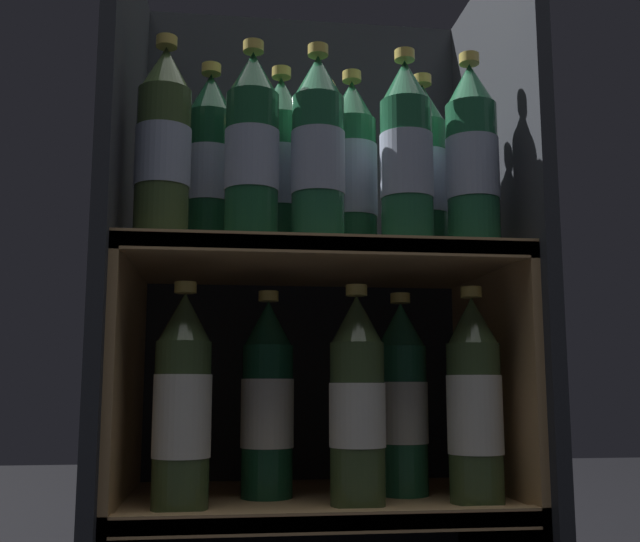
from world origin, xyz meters
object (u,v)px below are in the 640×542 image
at_px(bottle_upper_back_1, 281,169).
at_px(bottle_lower_front_0, 182,404).
at_px(bottle_lower_front_1, 357,403).
at_px(bottle_upper_front_3, 406,157).
at_px(bottle_upper_back_2, 352,172).
at_px(bottle_lower_front_2, 474,403).
at_px(bottle_lower_back_0, 267,402).
at_px(bottle_upper_front_1, 252,151).
at_px(bottle_upper_front_0, 163,147).
at_px(bottle_lower_back_1, 402,402).
at_px(bottle_upper_back_0, 209,166).
at_px(bottle_upper_back_3, 424,175).
at_px(bottle_upper_front_2, 318,153).
at_px(bottle_upper_front_4, 472,159).

relative_size(bottle_upper_back_1, bottle_lower_front_0, 1.00).
bearing_deg(bottle_lower_front_1, bottle_upper_front_3, 0.00).
distance_m(bottle_upper_back_2, bottle_lower_front_0, 0.41).
bearing_deg(bottle_lower_front_2, bottle_lower_back_0, 163.18).
bearing_deg(bottle_upper_front_1, bottle_lower_front_0, -180.00).
bearing_deg(bottle_upper_front_0, bottle_upper_front_1, 0.00).
relative_size(bottle_lower_front_0, bottle_lower_back_0, 1.00).
xyz_separation_m(bottle_upper_front_0, bottle_upper_back_2, (0.27, 0.08, -0.00)).
relative_size(bottle_upper_front_0, bottle_lower_front_2, 1.00).
bearing_deg(bottle_upper_back_2, bottle_lower_back_1, 0.00).
distance_m(bottle_upper_back_2, bottle_lower_back_0, 0.35).
relative_size(bottle_upper_front_0, bottle_upper_back_1, 1.00).
height_order(bottle_upper_back_2, bottle_lower_front_1, bottle_upper_back_2).
xyz_separation_m(bottle_upper_back_1, bottle_lower_front_2, (0.25, -0.08, -0.33)).
bearing_deg(bottle_lower_front_2, bottle_upper_back_0, 167.15).
relative_size(bottle_upper_front_1, bottle_upper_back_3, 1.00).
bearing_deg(bottle_lower_front_0, bottle_upper_front_2, 0.00).
relative_size(bottle_upper_front_2, bottle_upper_back_3, 1.00).
height_order(bottle_upper_front_2, bottle_upper_back_1, same).
distance_m(bottle_upper_back_1, bottle_lower_back_0, 0.33).
bearing_deg(bottle_upper_front_2, bottle_lower_front_2, 0.00).
bearing_deg(bottle_upper_front_3, bottle_lower_front_1, -180.00).
bearing_deg(bottle_lower_back_1, bottle_upper_front_3, -95.30).
height_order(bottle_upper_front_2, bottle_upper_front_4, same).
distance_m(bottle_upper_front_0, bottle_lower_back_1, 0.48).
xyz_separation_m(bottle_upper_front_2, bottle_lower_front_2, (0.21, 0.00, -0.33)).
xyz_separation_m(bottle_upper_back_2, bottle_lower_front_1, (-0.01, -0.08, -0.33)).
bearing_deg(bottle_lower_front_1, bottle_lower_back_1, 45.96).
relative_size(bottle_upper_back_0, bottle_lower_back_1, 1.00).
relative_size(bottle_upper_front_4, bottle_upper_back_0, 1.00).
bearing_deg(bottle_upper_front_3, bottle_lower_front_0, -180.00).
distance_m(bottle_lower_front_2, bottle_lower_back_1, 0.11).
bearing_deg(bottle_upper_front_4, bottle_upper_back_1, 162.69).
bearing_deg(bottle_upper_front_0, bottle_lower_front_0, -0.00).
relative_size(bottle_upper_back_0, bottle_lower_front_1, 1.00).
bearing_deg(bottle_upper_back_3, bottle_upper_back_1, -180.00).
bearing_deg(bottle_lower_front_0, bottle_upper_front_0, 180.00).
distance_m(bottle_lower_front_0, bottle_lower_back_0, 0.14).
relative_size(bottle_upper_back_1, bottle_lower_front_2, 1.00).
relative_size(bottle_upper_back_0, bottle_lower_front_2, 1.00).
height_order(bottle_upper_front_0, bottle_upper_front_2, same).
height_order(bottle_upper_back_1, bottle_lower_back_1, bottle_upper_back_1).
relative_size(bottle_upper_front_2, bottle_lower_front_2, 1.00).
distance_m(bottle_lower_front_2, bottle_lower_back_0, 0.28).
xyz_separation_m(bottle_upper_front_1, bottle_lower_back_1, (0.22, 0.08, -0.33)).
distance_m(bottle_upper_front_2, bottle_lower_back_1, 0.36).
distance_m(bottle_upper_front_1, bottle_upper_back_1, 0.09).
distance_m(bottle_lower_front_1, bottle_lower_front_2, 0.16).
xyz_separation_m(bottle_upper_front_0, bottle_lower_front_0, (0.03, -0.00, -0.33)).
height_order(bottle_upper_front_1, bottle_lower_back_0, bottle_upper_front_1).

